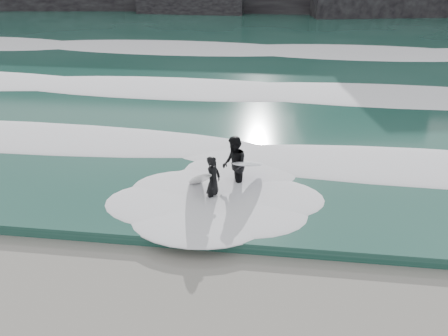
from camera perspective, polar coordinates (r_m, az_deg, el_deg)
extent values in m
cube|color=#1D493E|center=(36.86, 5.04, 14.18)|extent=(90.00, 52.00, 0.30)
ellipsoid|color=white|center=(17.58, 1.53, 2.66)|extent=(60.00, 3.20, 0.20)
ellipsoid|color=white|center=(24.16, 3.37, 9.02)|extent=(60.00, 4.00, 0.24)
ellipsoid|color=white|center=(32.88, 4.67, 13.38)|extent=(60.00, 4.80, 0.30)
imported|color=black|center=(14.12, -1.23, -1.59)|extent=(0.52, 0.65, 1.55)
ellipsoid|color=white|center=(14.21, -2.79, -1.29)|extent=(1.23, 1.94, 1.28)
imported|color=black|center=(14.85, 1.17, 0.34)|extent=(0.87, 1.01, 1.78)
ellipsoid|color=white|center=(14.79, 2.79, 0.47)|extent=(1.14, 2.00, 0.83)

